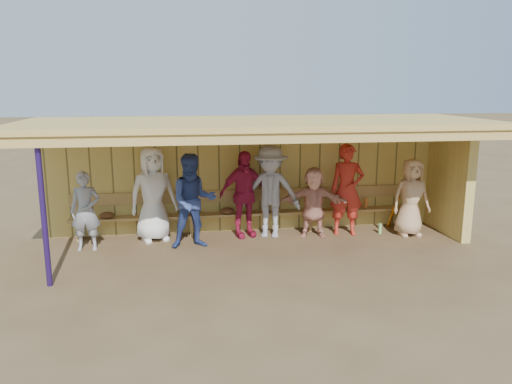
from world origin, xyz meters
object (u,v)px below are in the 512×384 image
player_a (86,211)px  player_h (411,198)px  player_e (270,192)px  player_c (193,201)px  player_f (314,202)px  player_d (244,194)px  bench (251,208)px  player_g (347,190)px  player_b (153,194)px

player_a → player_h: size_ratio=0.94×
player_e → player_c: bearing=-147.3°
player_a → player_f: (4.57, 0.21, -0.03)m
player_d → player_h: player_d is taller
player_e → player_h: player_e is taller
player_a → player_e: 3.69m
bench → player_c: bearing=-145.0°
player_c → player_f: bearing=1.9°
player_e → player_g: player_g is taller
player_g → player_h: 1.36m
player_a → player_g: bearing=3.7°
player_f → player_a: bearing=-164.7°
player_b → player_g: 4.05m
player_a → player_e: bearing=6.1°
player_c → player_e: player_e is taller
player_f → player_g: 0.78m
player_c → player_g: 3.27m
player_f → bench: bearing=169.6°
player_b → player_e: 2.41m
player_h → player_d: bearing=172.3°
player_d → player_f: player_d is taller
player_d → player_h: (3.51, -0.45, -0.09)m
player_g → player_h: (1.32, -0.29, -0.15)m
player_d → player_e: bearing=-26.5°
player_c → player_h: size_ratio=1.13×
bench → player_d: bearing=-122.6°
player_b → player_d: bearing=-19.4°
player_h → bench: (-3.31, 0.76, -0.30)m
player_g → bench: player_g is taller
player_a → player_e: (3.67, 0.35, 0.20)m
player_b → player_d: (1.86, 0.00, -0.06)m
bench → player_g: bearing=-13.3°
player_e → player_h: bearing=9.1°
player_a → player_d: bearing=8.7°
player_a → player_g: (5.31, 0.27, 0.20)m
player_e → player_f: bearing=7.4°
player_c → player_d: (1.06, 0.57, -0.02)m
player_c → player_d: 1.20m
player_a → player_h: bearing=0.6°
player_c → player_f: size_ratio=1.25×
player_c → player_h: (4.56, 0.12, -0.11)m
player_a → player_e: size_ratio=0.80×
player_a → player_d: (3.12, 0.44, 0.14)m
player_b → player_c: (0.80, -0.57, -0.04)m
player_b → player_d: player_b is taller
player_d → player_e: player_e is taller
player_a → player_c: (2.06, -0.13, 0.16)m
player_h → bench: 3.41m
player_b → player_e: bearing=-21.5°
player_b → player_g: same height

